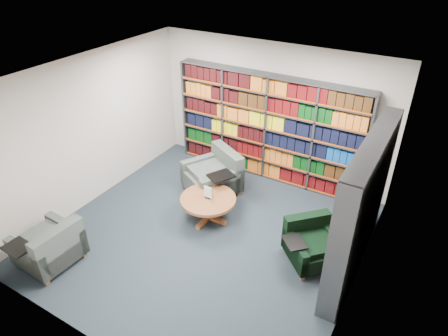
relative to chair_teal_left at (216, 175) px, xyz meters
The scene contains 7 objects.
room_shell 1.75m from the chair_teal_left, 65.30° to the right, with size 5.02×5.02×2.82m.
bookshelf_back 1.43m from the chair_teal_left, 61.28° to the left, with size 4.00×0.28×2.20m.
bookshelf_right 3.10m from the chair_teal_left, 12.95° to the right, with size 0.28×2.50×2.20m.
chair_teal_left is the anchor object (origin of this frame).
chair_green_right 2.50m from the chair_teal_left, 20.91° to the right, with size 1.08×1.08×0.70m.
chair_teal_front 3.28m from the chair_teal_left, 110.17° to the right, with size 0.90×1.03×0.78m.
coffee_table 0.96m from the chair_teal_left, 66.71° to the right, with size 1.00×1.00×0.70m.
Camera 1 is at (2.99, -4.47, 4.60)m, focal length 32.00 mm.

